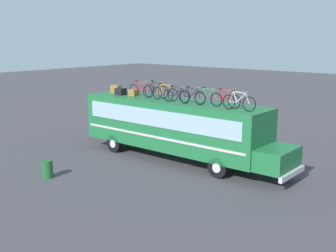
% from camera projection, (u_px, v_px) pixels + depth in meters
% --- Properties ---
extents(ground_plane, '(120.00, 120.00, 0.00)m').
position_uv_depth(ground_plane, '(172.00, 158.00, 22.68)').
color(ground_plane, '#423F44').
extents(bus, '(12.27, 2.57, 3.17)m').
position_uv_depth(bus, '(176.00, 125.00, 22.14)').
color(bus, '#1E6B38').
rests_on(bus, ground).
extents(luggage_bag_1, '(0.63, 0.34, 0.48)m').
position_uv_depth(luggage_bag_1, '(116.00, 89.00, 24.87)').
color(luggage_bag_1, olive).
rests_on(luggage_bag_1, bus).
extents(luggage_bag_2, '(0.55, 0.47, 0.38)m').
position_uv_depth(luggage_bag_2, '(121.00, 92.00, 24.14)').
color(luggage_bag_2, black).
rests_on(luggage_bag_2, bus).
extents(luggage_bag_3, '(0.47, 0.48, 0.36)m').
position_uv_depth(luggage_bag_3, '(134.00, 92.00, 23.84)').
color(luggage_bag_3, olive).
rests_on(luggage_bag_3, bus).
extents(rooftop_bicycle_1, '(1.73, 0.44, 0.90)m').
position_uv_depth(rooftop_bicycle_1, '(140.00, 90.00, 23.24)').
color(rooftop_bicycle_1, black).
rests_on(rooftop_bicycle_1, bus).
extents(rooftop_bicycle_2, '(1.70, 0.44, 0.95)m').
position_uv_depth(rooftop_bicycle_2, '(156.00, 91.00, 22.82)').
color(rooftop_bicycle_2, black).
rests_on(rooftop_bicycle_2, bus).
extents(rooftop_bicycle_3, '(1.77, 0.44, 0.90)m').
position_uv_depth(rooftop_bicycle_3, '(165.00, 93.00, 22.05)').
color(rooftop_bicycle_3, black).
rests_on(rooftop_bicycle_3, bus).
extents(rooftop_bicycle_4, '(1.75, 0.44, 0.87)m').
position_uv_depth(rooftop_bicycle_4, '(176.00, 95.00, 21.27)').
color(rooftop_bicycle_4, black).
rests_on(rooftop_bicycle_4, bus).
extents(rooftop_bicycle_5, '(1.66, 0.44, 0.88)m').
position_uv_depth(rooftop_bicycle_5, '(192.00, 97.00, 20.78)').
color(rooftop_bicycle_5, black).
rests_on(rooftop_bicycle_5, bus).
extents(rooftop_bicycle_6, '(1.62, 0.44, 0.89)m').
position_uv_depth(rooftop_bicycle_6, '(208.00, 98.00, 20.37)').
color(rooftop_bicycle_6, black).
rests_on(rooftop_bicycle_6, bus).
extents(rooftop_bicycle_7, '(1.66, 0.44, 0.89)m').
position_uv_depth(rooftop_bicycle_7, '(225.00, 100.00, 19.73)').
color(rooftop_bicycle_7, black).
rests_on(rooftop_bicycle_7, bus).
extents(rooftop_bicycle_8, '(1.73, 0.44, 0.91)m').
position_uv_depth(rooftop_bicycle_8, '(239.00, 102.00, 18.99)').
color(rooftop_bicycle_8, black).
rests_on(rooftop_bicycle_8, bus).
extents(trash_bin, '(0.50, 0.50, 0.83)m').
position_uv_depth(trash_bin, '(47.00, 169.00, 19.47)').
color(trash_bin, '#1E592D').
rests_on(trash_bin, ground).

